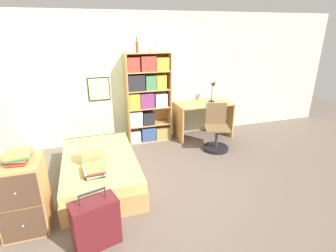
{
  "coord_description": "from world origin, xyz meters",
  "views": [
    {
      "loc": [
        -0.73,
        -3.7,
        2.29
      ],
      "look_at": [
        0.51,
        0.18,
        0.75
      ],
      "focal_mm": 28.0,
      "sensor_mm": 36.0,
      "label": 1
    }
  ],
  "objects": [
    {
      "name": "handbag",
      "position": [
        -0.72,
        -0.14,
        0.58
      ],
      "size": [
        0.32,
        0.2,
        0.41
      ],
      "color": "tan",
      "rests_on": "bed"
    },
    {
      "name": "bookcase",
      "position": [
        0.45,
        1.39,
        0.93
      ],
      "size": [
        0.9,
        0.34,
        1.84
      ],
      "color": "tan",
      "rests_on": "ground_plane"
    },
    {
      "name": "wall_back",
      "position": [
        -0.0,
        1.62,
        1.3
      ],
      "size": [
        10.0,
        0.09,
        2.6
      ],
      "color": "beige",
      "rests_on": "ground_plane"
    },
    {
      "name": "bed",
      "position": [
        -0.65,
        0.02,
        0.22
      ],
      "size": [
        1.1,
        1.84,
        0.44
      ],
      "color": "tan",
      "rests_on": "ground_plane"
    },
    {
      "name": "book_stack_on_bed",
      "position": [
        -0.73,
        -0.46,
        0.49
      ],
      "size": [
        0.34,
        0.4,
        0.11
      ],
      "color": "#427A4C",
      "rests_on": "bed"
    },
    {
      "name": "magazine_pile_on_dresser",
      "position": [
        -1.53,
        -0.69,
        0.94
      ],
      "size": [
        0.29,
        0.39,
        0.1
      ],
      "color": "gold",
      "rests_on": "dresser"
    },
    {
      "name": "bottle_green",
      "position": [
        0.28,
        1.35,
        1.95
      ],
      "size": [
        0.06,
        0.06,
        0.28
      ],
      "color": "brown",
      "rests_on": "bookcase"
    },
    {
      "name": "desk",
      "position": [
        1.67,
        1.25,
        0.53
      ],
      "size": [
        1.21,
        0.63,
        0.77
      ],
      "color": "tan",
      "rests_on": "ground_plane"
    },
    {
      "name": "suitcase",
      "position": [
        -0.78,
        -1.27,
        0.28
      ],
      "size": [
        0.55,
        0.38,
        0.7
      ],
      "color": "#5B191E",
      "rests_on": "ground_plane"
    },
    {
      "name": "dresser",
      "position": [
        -1.55,
        -0.73,
        0.44
      ],
      "size": [
        0.49,
        0.55,
        0.89
      ],
      "color": "tan",
      "rests_on": "ground_plane"
    },
    {
      "name": "desk_lamp",
      "position": [
        1.9,
        1.31,
        1.09
      ],
      "size": [
        0.18,
        0.13,
        0.47
      ],
      "color": "black",
      "rests_on": "desk"
    },
    {
      "name": "bottle_brown",
      "position": [
        0.68,
        1.44,
        1.93
      ],
      "size": [
        0.06,
        0.06,
        0.21
      ],
      "color": "#B7BCC1",
      "rests_on": "bookcase"
    },
    {
      "name": "ground_plane",
      "position": [
        0.0,
        0.0,
        0.0
      ],
      "size": [
        14.0,
        14.0,
        0.0
      ],
      "primitive_type": "plane",
      "color": "#66564C"
    },
    {
      "name": "desk_chair",
      "position": [
        1.64,
        0.57,
        0.29
      ],
      "size": [
        0.57,
        0.57,
        0.9
      ],
      "color": "black",
      "rests_on": "ground_plane"
    }
  ]
}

